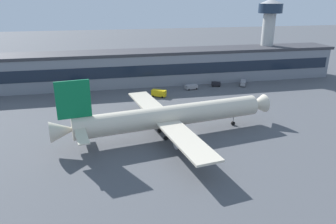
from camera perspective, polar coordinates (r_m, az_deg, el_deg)
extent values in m
plane|color=#4C4F54|center=(85.45, 3.87, -3.64)|extent=(600.00, 600.00, 0.00)
cube|color=gray|center=(134.15, -2.65, 7.89)|extent=(157.35, 14.79, 12.42)
cube|color=#38383D|center=(132.90, -2.69, 10.77)|extent=(160.50, 15.09, 1.20)
cube|color=#192333|center=(126.85, -2.05, 7.49)|extent=(154.21, 0.16, 4.47)
cylinder|color=beige|center=(81.60, 0.62, -0.70)|extent=(49.86, 12.73, 5.48)
cone|color=beige|center=(94.11, 15.75, 1.37)|extent=(5.65, 5.88, 5.21)
cone|color=beige|center=(76.54, -18.34, -3.20)|extent=(6.69, 5.77, 4.94)
cube|color=#0C723F|center=(74.28, -16.69, 2.15)|extent=(7.67, 1.63, 8.78)
cube|color=beige|center=(82.02, -16.31, -0.81)|extent=(3.83, 10.12, 0.30)
cube|color=beige|center=(70.82, -15.33, -4.04)|extent=(3.83, 10.12, 0.30)
cube|color=beige|center=(93.52, -3.68, 1.63)|extent=(9.22, 22.96, 0.50)
cube|color=beige|center=(69.30, 3.34, -5.11)|extent=(9.22, 22.96, 0.50)
cylinder|color=#99999E|center=(91.43, -2.42, -0.05)|extent=(4.92, 3.65, 3.02)
cylinder|color=#99999E|center=(73.24, 2.94, -5.31)|extent=(4.92, 3.65, 3.02)
cylinder|color=black|center=(91.55, 11.64, -2.00)|extent=(1.16, 0.66, 1.10)
cylinder|color=slate|center=(90.98, 11.71, -1.08)|extent=(0.24, 0.24, 2.61)
cylinder|color=black|center=(84.73, -1.58, -3.41)|extent=(1.16, 0.66, 1.10)
cylinder|color=slate|center=(84.12, -1.59, -2.42)|extent=(0.24, 0.24, 2.61)
cylinder|color=black|center=(80.49, -0.39, -4.70)|extent=(1.16, 0.66, 1.10)
cylinder|color=slate|center=(79.85, -0.39, -3.67)|extent=(0.24, 0.24, 2.61)
cylinder|color=#B7B7B2|center=(153.68, 17.35, 11.46)|extent=(5.46, 5.46, 27.68)
cylinder|color=#1E2D42|center=(152.41, 17.99, 17.34)|extent=(10.37, 10.37, 4.00)
cone|color=#A5A5A5|center=(152.36, 18.11, 18.46)|extent=(9.33, 9.33, 2.00)
cube|color=black|center=(114.23, -16.47, 2.68)|extent=(6.87, 8.59, 3.00)
cube|color=black|center=(112.30, -17.18, 2.64)|extent=(3.75, 3.86, 0.75)
cylinder|color=black|center=(111.69, -16.74, 1.46)|extent=(0.63, 0.75, 0.70)
cylinder|color=black|center=(113.17, -17.77, 1.59)|extent=(0.63, 0.75, 0.70)
cylinder|color=black|center=(116.21, -15.06, 2.33)|extent=(0.63, 0.75, 0.70)
cylinder|color=black|center=(117.63, -16.07, 2.45)|extent=(0.63, 0.75, 0.70)
cube|color=yellow|center=(115.22, -1.67, 3.45)|extent=(5.54, 4.72, 2.20)
cube|color=black|center=(114.57, -1.01, 3.59)|extent=(2.64, 2.69, 0.55)
cylinder|color=black|center=(115.75, -0.64, 2.96)|extent=(0.75, 0.64, 0.70)
cylinder|color=black|center=(114.00, -1.01, 2.69)|extent=(0.75, 0.64, 0.70)
cylinder|color=black|center=(117.10, -2.30, 3.15)|extent=(0.75, 0.64, 0.70)
cylinder|color=black|center=(115.36, -2.69, 2.88)|extent=(0.75, 0.64, 0.70)
cube|color=gray|center=(134.25, 13.36, 5.16)|extent=(4.64, 6.62, 1.60)
cube|color=black|center=(132.47, 13.36, 5.11)|extent=(2.64, 2.82, 0.40)
cylinder|color=black|center=(132.29, 13.71, 4.56)|extent=(0.58, 0.76, 0.70)
cylinder|color=black|center=(132.29, 12.93, 4.62)|extent=(0.58, 0.76, 0.70)
cylinder|color=black|center=(136.62, 13.73, 5.04)|extent=(0.58, 0.76, 0.70)
cylinder|color=black|center=(136.62, 12.98, 5.10)|extent=(0.58, 0.76, 0.70)
cube|color=black|center=(130.58, 8.63, 5.05)|extent=(4.03, 2.99, 1.50)
cube|color=black|center=(130.44, 8.20, 5.19)|extent=(1.75, 2.13, 0.38)
cylinder|color=black|center=(129.83, 8.08, 4.65)|extent=(0.76, 0.50, 0.70)
cylinder|color=black|center=(131.56, 8.04, 4.85)|extent=(0.76, 0.50, 0.70)
cylinder|color=black|center=(130.00, 9.19, 4.61)|extent=(0.76, 0.50, 0.70)
cylinder|color=black|center=(131.74, 9.14, 4.81)|extent=(0.76, 0.50, 0.70)
cube|color=gray|center=(125.26, 4.23, 4.56)|extent=(5.18, 3.40, 1.40)
cube|color=black|center=(124.61, 3.69, 4.63)|extent=(2.07, 2.65, 0.35)
cylinder|color=black|center=(123.71, 3.77, 4.04)|extent=(0.74, 0.42, 0.70)
cylinder|color=black|center=(125.73, 3.30, 4.31)|extent=(0.74, 0.42, 0.70)
cylinder|color=black|center=(125.19, 5.16, 4.19)|extent=(0.74, 0.42, 0.70)
cylinder|color=black|center=(127.19, 4.67, 4.46)|extent=(0.74, 0.42, 0.70)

